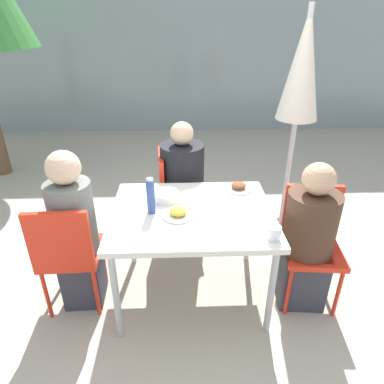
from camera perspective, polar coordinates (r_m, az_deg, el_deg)
The scene contains 15 objects.
ground_plane at distance 2.80m, azimuth 0.00°, elevation -16.25°, with size 24.00×24.00×0.00m, color #B2A893.
building_facade at distance 6.33m, azimuth -1.55°, elevation 23.66°, with size 10.00×0.20×3.00m.
dining_table at distance 2.38m, azimuth 0.00°, elevation -4.56°, with size 1.11×0.89×0.73m.
chair_left at distance 2.50m, azimuth -20.07°, elevation -9.11°, with size 0.41×0.41×0.87m.
person_left at distance 2.51m, azimuth -18.79°, elevation -6.78°, with size 0.30×0.30×1.20m.
chair_right at distance 2.64m, azimuth 19.26°, elevation -6.93°, with size 0.44×0.44×0.87m.
person_right at distance 2.55m, azimuth 18.62°, elevation -7.81°, with size 0.35×0.35×1.11m.
chair_far at distance 3.10m, azimuth -3.12°, elevation 0.22°, with size 0.43×0.43×0.87m.
person_far at distance 3.05m, azimuth -1.57°, elevation 0.32°, with size 0.38×0.38×1.16m.
closed_umbrella at distance 3.02m, azimuth 17.74°, elevation 17.52°, with size 0.36×0.36×2.02m.
plate_0 at distance 2.29m, azimuth -2.31°, elevation -3.57°, with size 0.21×0.21×0.06m.
plate_1 at distance 2.65m, azimuth 7.74°, elevation 0.81°, with size 0.20×0.20×0.06m.
bottle at distance 2.30m, azimuth -6.88°, elevation -0.67°, with size 0.06×0.06×0.26m.
drinking_cup at distance 2.11m, azimuth 13.55°, elevation -6.63°, with size 0.08×0.08×0.09m.
salad_bowl at distance 2.48m, azimuth -4.34°, elevation -0.71°, with size 0.19×0.19×0.06m.
Camera 1 is at (-0.07, -2.01, 1.94)m, focal length 32.00 mm.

